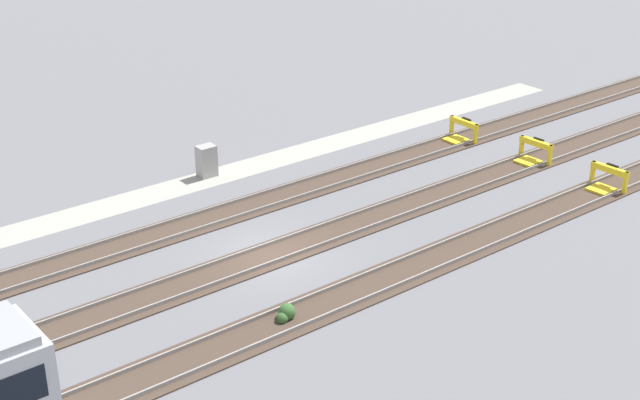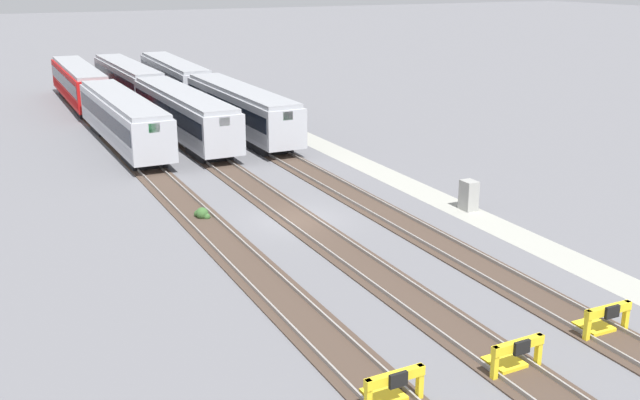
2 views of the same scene
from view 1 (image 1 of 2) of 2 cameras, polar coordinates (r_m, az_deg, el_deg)
ground_plane at (r=37.02m, az=-3.17°, el=-3.57°), size 400.00×400.00×0.00m
service_walkway at (r=43.62m, az=-9.69°, el=0.63°), size 54.00×2.00×0.01m
rail_track_nearest at (r=40.38m, az=-6.87°, el=-1.14°), size 90.00×2.24×0.21m
rail_track_near_inner at (r=37.00m, az=-3.17°, el=-3.51°), size 90.00×2.24×0.21m
rail_track_middle at (r=33.88m, az=1.27°, el=-6.33°), size 90.00×2.24×0.21m
bumper_stop_nearest_track at (r=49.66m, az=8.98°, el=4.32°), size 1.35×2.00×1.22m
bumper_stop_near_inner_track at (r=47.41m, az=13.44°, el=2.94°), size 1.37×2.01×1.22m
bumper_stop_middle_track at (r=44.97m, az=17.82°, el=1.22°), size 1.37×2.01×1.22m
electrical_cabinet at (r=44.67m, az=-7.27°, el=2.49°), size 0.90×0.73×1.60m
weed_clump at (r=32.63m, az=-2.18°, el=-7.25°), size 0.92×0.70×0.64m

